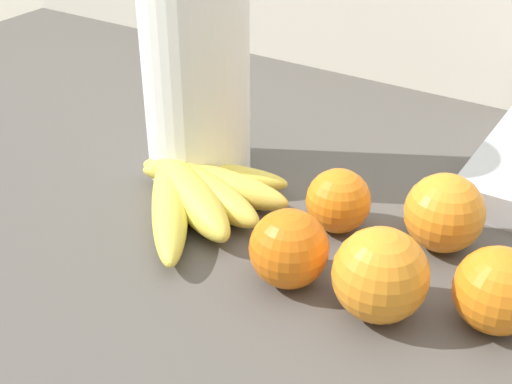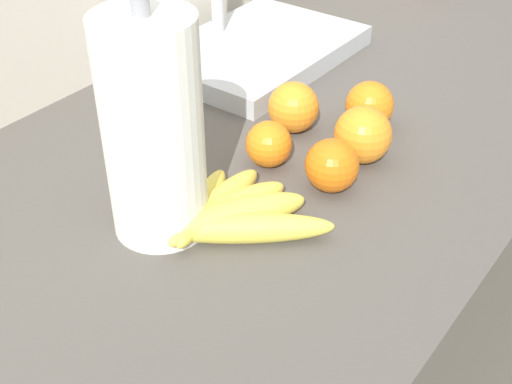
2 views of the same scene
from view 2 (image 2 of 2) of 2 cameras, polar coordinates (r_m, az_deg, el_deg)
The scene contains 10 objects.
counter at distance 1.32m, azimuth 2.15°, elevation -12.25°, with size 1.82×0.71×0.91m, color #514C47.
wall_back at distance 1.38m, azimuth -10.86°, elevation 0.61°, with size 2.22×0.06×1.30m, color silver.
banana_bunch at distance 0.83m, azimuth -2.45°, elevation -1.89°, with size 0.19×0.21×0.04m.
orange_back_left at distance 0.89m, azimuth 6.34°, elevation 2.20°, with size 0.07×0.07×0.07m, color orange.
orange_back_right at distance 0.93m, azimuth 1.06°, elevation 4.01°, with size 0.06×0.06×0.06m, color orange.
orange_center at distance 0.95m, azimuth 8.77°, elevation 4.63°, with size 0.08×0.08×0.08m, color orange.
orange_right at distance 1.04m, azimuth 9.42°, elevation 7.13°, with size 0.07×0.07×0.07m, color orange.
orange_far_right at distance 1.02m, azimuth 2.99°, elevation 7.10°, with size 0.08×0.08×0.08m, color orange.
paper_towel_roll at distance 0.77m, azimuth -8.57°, elevation 5.10°, with size 0.11×0.11×0.30m.
sink_basin at distance 1.24m, azimuth 0.06°, elevation 11.82°, with size 0.37×0.26×0.18m.
Camera 2 is at (-0.73, -0.49, 1.43)m, focal length 48.08 mm.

